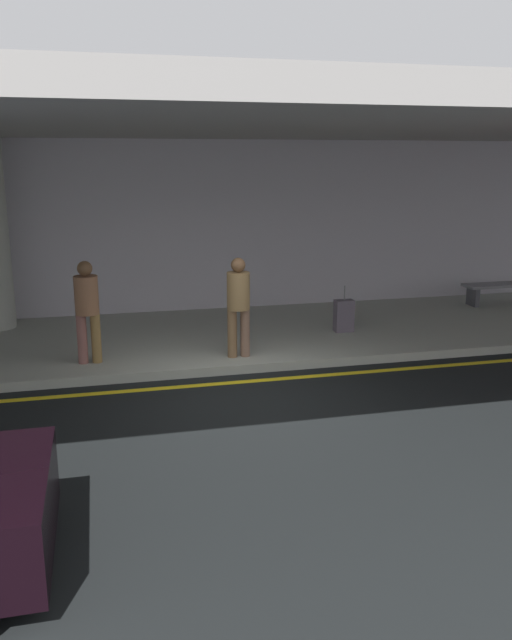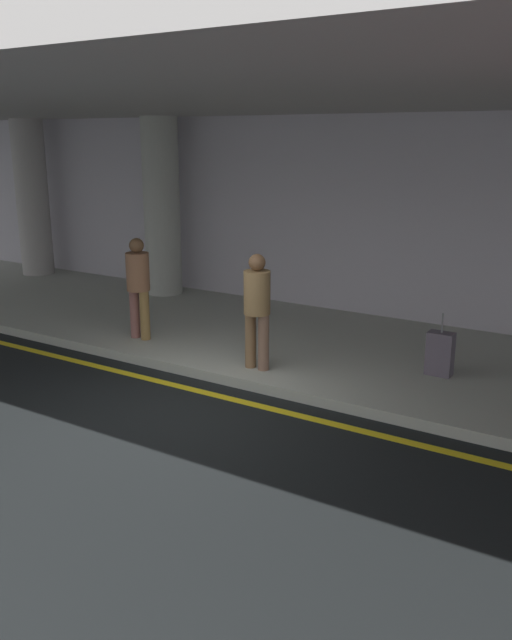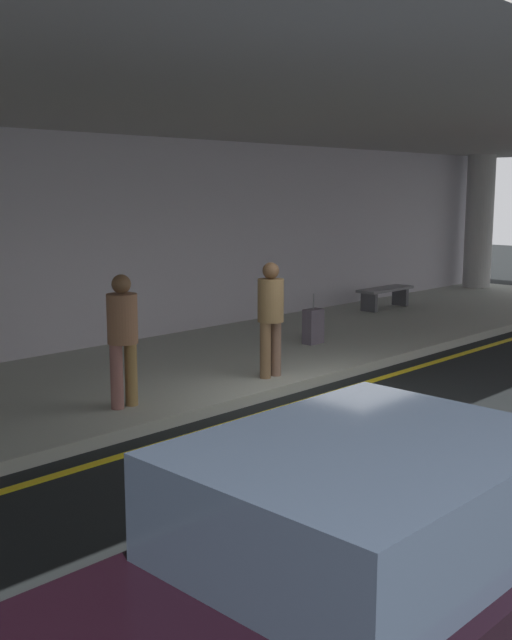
{
  "view_description": "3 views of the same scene",
  "coord_description": "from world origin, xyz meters",
  "px_view_note": "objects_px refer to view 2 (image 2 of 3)",
  "views": [
    {
      "loc": [
        -1.98,
        -8.86,
        3.4
      ],
      "look_at": [
        0.61,
        1.76,
        0.7
      ],
      "focal_mm": 36.76,
      "sensor_mm": 36.0,
      "label": 1
    },
    {
      "loc": [
        5.05,
        -6.22,
        3.4
      ],
      "look_at": [
        0.15,
        1.62,
        0.83
      ],
      "focal_mm": 37.21,
      "sensor_mm": 36.0,
      "label": 2
    },
    {
      "loc": [
        -7.72,
        -5.95,
        2.85
      ],
      "look_at": [
        0.64,
        2.18,
        0.86
      ],
      "focal_mm": 42.97,
      "sensor_mm": 36.0,
      "label": 3
    }
  ],
  "objects_px": {
    "support_column_left_mid": "(162,207)",
    "person_waiting_for_ride": "(138,282)",
    "suitcase_upright_primary": "(440,354)",
    "support_column_far_left": "(32,198)",
    "traveler_with_luggage": "(257,304)"
  },
  "relations": [
    {
      "from": "person_waiting_for_ride",
      "to": "suitcase_upright_primary",
      "type": "xyz_separation_m",
      "value": [
        4.76,
        0.9,
        -0.65
      ]
    },
    {
      "from": "support_column_far_left",
      "to": "support_column_left_mid",
      "type": "xyz_separation_m",
      "value": [
        4.0,
        0.0,
        0.0
      ]
    },
    {
      "from": "support_column_left_mid",
      "to": "person_waiting_for_ride",
      "type": "distance_m",
      "value": 3.46
    },
    {
      "from": "person_waiting_for_ride",
      "to": "traveler_with_luggage",
      "type": "bearing_deg",
      "value": 17.94
    },
    {
      "from": "support_column_far_left",
      "to": "person_waiting_for_ride",
      "type": "xyz_separation_m",
      "value": [
        5.81,
        -2.82,
        -0.86
      ]
    },
    {
      "from": "support_column_left_mid",
      "to": "person_waiting_for_ride",
      "type": "relative_size",
      "value": 2.17
    },
    {
      "from": "person_waiting_for_ride",
      "to": "support_column_left_mid",
      "type": "bearing_deg",
      "value": 146.17
    },
    {
      "from": "traveler_with_luggage",
      "to": "suitcase_upright_primary",
      "type": "relative_size",
      "value": 1.87
    },
    {
      "from": "support_column_left_mid",
      "to": "person_waiting_for_ride",
      "type": "height_order",
      "value": "support_column_left_mid"
    },
    {
      "from": "support_column_far_left",
      "to": "suitcase_upright_primary",
      "type": "height_order",
      "value": "support_column_far_left"
    },
    {
      "from": "suitcase_upright_primary",
      "to": "traveler_with_luggage",
      "type": "bearing_deg",
      "value": -129.56
    },
    {
      "from": "traveler_with_luggage",
      "to": "person_waiting_for_ride",
      "type": "height_order",
      "value": "same"
    },
    {
      "from": "person_waiting_for_ride",
      "to": "suitcase_upright_primary",
      "type": "distance_m",
      "value": 4.88
    },
    {
      "from": "support_column_far_left",
      "to": "traveler_with_luggage",
      "type": "relative_size",
      "value": 2.17
    },
    {
      "from": "support_column_far_left",
      "to": "suitcase_upright_primary",
      "type": "relative_size",
      "value": 4.06
    }
  ]
}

